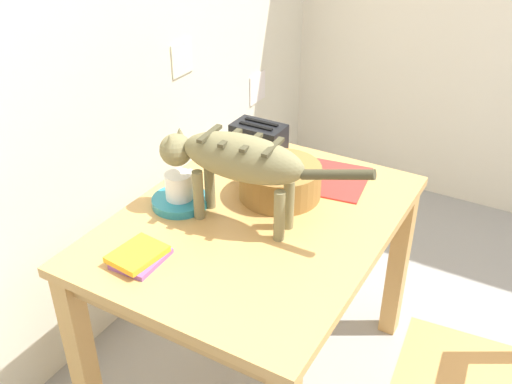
{
  "coord_description": "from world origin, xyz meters",
  "views": [
    {
      "loc": [
        -1.37,
        0.43,
        1.84
      ],
      "look_at": [
        0.06,
        1.25,
        0.86
      ],
      "focal_mm": 40.89,
      "sensor_mm": 36.0,
      "label": 1
    }
  ],
  "objects": [
    {
      "name": "book_stack",
      "position": [
        -0.32,
        1.44,
        0.77
      ],
      "size": [
        0.17,
        0.15,
        0.04
      ],
      "color": "#94549D",
      "rests_on": "dining_table"
    },
    {
      "name": "coffee_mug",
      "position": [
        0.0,
        1.52,
        0.83
      ],
      "size": [
        0.14,
        0.09,
        0.09
      ],
      "color": "white",
      "rests_on": "saucer_bowl"
    },
    {
      "name": "toaster",
      "position": [
        0.4,
        1.43,
        0.84
      ],
      "size": [
        0.12,
        0.2,
        0.18
      ],
      "color": "black",
      "rests_on": "dining_table"
    },
    {
      "name": "magazine",
      "position": [
        0.43,
        1.12,
        0.76
      ],
      "size": [
        0.31,
        0.27,
        0.01
      ],
      "primitive_type": "cube",
      "rotation": [
        0.0,
        0.0,
        0.14
      ],
      "color": "red",
      "rests_on": "dining_table"
    },
    {
      "name": "saucer_bowl",
      "position": [
        -0.0,
        1.52,
        0.77
      ],
      "size": [
        0.2,
        0.2,
        0.03
      ],
      "primitive_type": "cylinder",
      "color": "teal",
      "rests_on": "dining_table"
    },
    {
      "name": "wall_rear",
      "position": [
        0.0,
        2.0,
        1.25
      ],
      "size": [
        4.29,
        0.11,
        2.5
      ],
      "color": "#ECE5CB",
      "rests_on": "ground_plane"
    },
    {
      "name": "wicker_basket",
      "position": [
        0.23,
        1.25,
        0.82
      ],
      "size": [
        0.29,
        0.29,
        0.12
      ],
      "color": "olive",
      "rests_on": "dining_table"
    },
    {
      "name": "dining_table",
      "position": [
        0.06,
        1.25,
        0.66
      ],
      "size": [
        1.13,
        0.86,
        0.76
      ],
      "color": "tan",
      "rests_on": "ground_plane"
    },
    {
      "name": "cat",
      "position": [
        0.02,
        1.3,
        0.98
      ],
      "size": [
        0.17,
        0.73,
        0.32
      ],
      "rotation": [
        0.0,
        0.0,
        0.08
      ],
      "color": "olive",
      "rests_on": "dining_table"
    }
  ]
}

